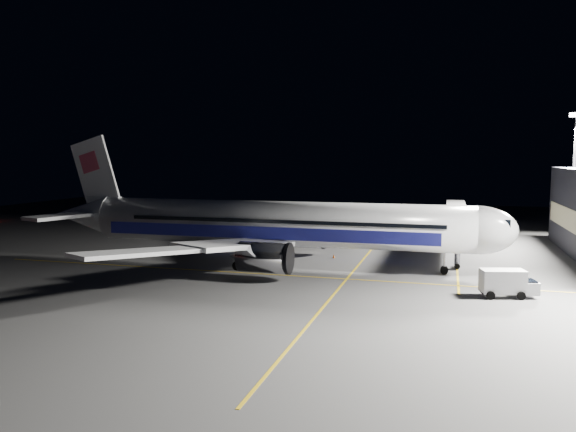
% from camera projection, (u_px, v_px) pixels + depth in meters
% --- Properties ---
extents(ground, '(200.00, 200.00, 0.00)m').
position_uv_depth(ground, '(277.00, 265.00, 71.35)').
color(ground, '#4C4C4F').
rests_on(ground, ground).
extents(guide_line_main, '(0.25, 80.00, 0.01)m').
position_uv_depth(guide_line_main, '(355.00, 269.00, 68.62)').
color(guide_line_main, gold).
rests_on(guide_line_main, ground).
extents(guide_line_cross, '(70.00, 0.25, 0.01)m').
position_uv_depth(guide_line_cross, '(262.00, 274.00, 65.62)').
color(guide_line_cross, gold).
rests_on(guide_line_cross, ground).
extents(guide_line_side, '(0.25, 40.00, 0.01)m').
position_uv_depth(guide_line_side, '(456.00, 259.00, 74.91)').
color(guide_line_side, gold).
rests_on(guide_line_side, ground).
extents(airliner, '(61.48, 54.22, 16.64)m').
position_uv_depth(airliner, '(269.00, 224.00, 71.11)').
color(airliner, silver).
rests_on(airliner, ground).
extents(jet_bridge, '(3.60, 34.40, 6.30)m').
position_uv_depth(jet_bridge, '(457.00, 219.00, 82.13)').
color(jet_bridge, '#B2B2B7').
rests_on(jet_bridge, ground).
extents(floodlight_mast_north, '(2.40, 0.68, 20.70)m').
position_uv_depth(floodlight_mast_north, '(574.00, 165.00, 89.73)').
color(floodlight_mast_north, '#59595E').
rests_on(floodlight_mast_north, ground).
extents(service_truck, '(5.66, 3.31, 2.72)m').
position_uv_depth(service_truck, '(508.00, 283.00, 54.62)').
color(service_truck, silver).
rests_on(service_truck, ground).
extents(baggage_tug, '(2.88, 2.58, 1.74)m').
position_uv_depth(baggage_tug, '(252.00, 234.00, 93.38)').
color(baggage_tug, black).
rests_on(baggage_tug, ground).
extents(safety_cone_a, '(0.38, 0.38, 0.57)m').
position_uv_depth(safety_cone_a, '(278.00, 247.00, 83.38)').
color(safety_cone_a, '#D55108').
rests_on(safety_cone_a, ground).
extents(safety_cone_b, '(0.35, 0.35, 0.52)m').
position_uv_depth(safety_cone_b, '(334.00, 256.00, 75.97)').
color(safety_cone_b, '#D55108').
rests_on(safety_cone_b, ground).
extents(safety_cone_c, '(0.42, 0.42, 0.63)m').
position_uv_depth(safety_cone_c, '(269.00, 244.00, 86.24)').
color(safety_cone_c, '#D55108').
rests_on(safety_cone_c, ground).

